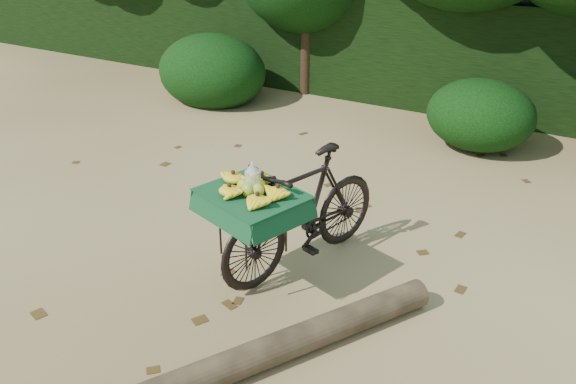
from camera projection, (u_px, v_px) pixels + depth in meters
The scene contains 6 objects.
ground at pixel (209, 270), 5.87m from camera, with size 80.00×80.00×0.00m, color tan.
vendor_bicycle at pixel (301, 210), 5.68m from camera, with size 1.27×2.04×1.18m.
fallen_log at pixel (248, 359), 4.58m from camera, with size 0.24×0.24×3.37m, color brown.
hedge_backdrop at pixel (423, 44), 10.38m from camera, with size 26.00×1.80×1.80m, color black.
bush_clumps at pixel (410, 107), 8.80m from camera, with size 8.80×1.70×0.90m, color black, non-canonical shape.
leaf_litter at pixel (245, 239), 6.37m from camera, with size 7.00×7.30×0.01m, color #462F12, non-canonical shape.
Camera 1 is at (3.06, -3.92, 3.30)m, focal length 38.00 mm.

